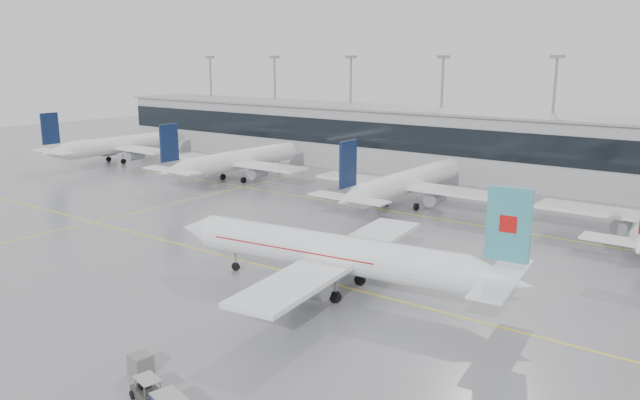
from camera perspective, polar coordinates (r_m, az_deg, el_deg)
The scene contains 14 objects.
ground at distance 69.20m, azimuth -5.95°, elevation -5.83°, with size 320.00×320.00×0.00m, color gray.
taxi_line_main at distance 69.19m, azimuth -5.95°, elevation -5.82°, with size 120.00×0.25×0.01m, color yellow.
taxi_line_north at distance 92.62m, azimuth 6.64°, elevation -1.02°, with size 120.00×0.25×0.01m, color yellow.
taxi_line_cross at distance 100.14m, azimuth -12.89°, elevation -0.21°, with size 0.25×60.00×0.01m, color yellow.
terminal at distance 119.90m, azimuth 14.41°, elevation 4.75°, with size 180.00×15.00×12.00m, color #9C9C9F.
terminal_glass at distance 112.80m, azimuth 12.98°, elevation 5.11°, with size 180.00×0.20×5.00m, color black.
terminal_roof at distance 119.22m, azimuth 14.58°, elevation 7.70°, with size 182.00×16.00×0.40m, color gray.
light_masts at distance 124.70m, azimuth 15.66°, elevation 8.37°, with size 156.40×1.00×22.60m.
air_canada_jet at distance 59.84m, azimuth 1.56°, elevation -4.94°, with size 37.62×30.55×11.93m.
parked_jet_a at distance 141.94m, azimuth -17.86°, elevation 4.81°, with size 29.64×36.96×11.72m.
parked_jet_b at distance 115.58m, azimuth -7.59°, elevation 3.60°, with size 29.64×36.96×11.72m.
parked_jet_c at distance 94.96m, azimuth 7.81°, elevation 1.59°, with size 29.64×36.96×11.72m.
baggage_tug at distance 44.36m, azimuth -15.54°, elevation -16.61°, with size 3.64×1.99×1.73m.
gse_unit at distance 47.77m, azimuth -16.07°, elevation -14.23°, with size 1.47×1.37×1.47m, color slate.
Camera 1 is at (44.50, -48.16, 22.09)m, focal length 35.00 mm.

